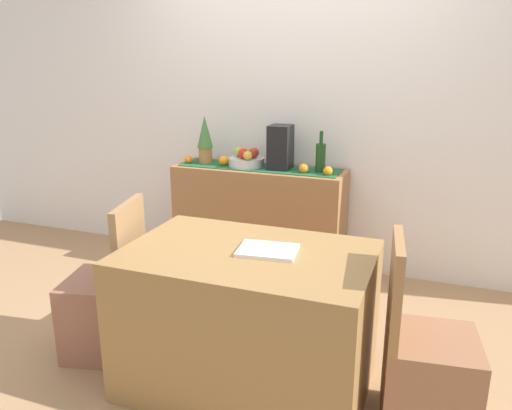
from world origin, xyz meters
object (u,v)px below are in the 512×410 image
Objects in this scene: potted_plant at (205,138)px; fruit_bowl at (247,162)px; wine_bottle at (321,157)px; sideboard_console at (259,219)px; chair_by_corner at (426,374)px; open_book at (268,250)px; dining_table at (248,320)px; coffee_maker at (280,148)px; chair_near_window at (107,309)px.

fruit_bowl is at bearing -0.00° from potted_plant.
potted_plant is (-0.93, 0.00, 0.09)m from wine_bottle.
potted_plant is (-0.35, 0.00, 0.16)m from fruit_bowl.
chair_by_corner is at bearing -47.08° from sideboard_console.
chair_by_corner is (0.77, -0.02, -0.48)m from open_book.
fruit_bowl reaches higher than sideboard_console.
wine_bottle is (0.47, 0.00, 0.53)m from sideboard_console.
open_book reaches higher than dining_table.
wine_bottle is at bearing 86.70° from open_book.
fruit_bowl is at bearing 180.00° from coffee_maker.
potted_plant is at bearing 92.21° from chair_near_window.
open_book is (0.10, 0.02, 0.38)m from dining_table.
coffee_maker is 0.88× the size of potted_plant.
chair_by_corner is (0.86, -0.00, -0.10)m from dining_table.
potted_plant is at bearing 180.00° from sideboard_console.
coffee_maker reaches higher than chair_near_window.
dining_table is (0.57, -1.43, -0.50)m from fruit_bowl.
fruit_bowl is at bearing 111.74° from dining_table.
open_book is at bearing 178.23° from chair_by_corner.
dining_table is (0.92, -1.43, -0.66)m from potted_plant.
potted_plant is at bearing 141.31° from chair_by_corner.
chair_near_window is (-0.40, -1.42, -0.15)m from sideboard_console.
coffee_maker reaches higher than sideboard_console.
open_book is (0.39, -1.41, -0.25)m from coffee_maker.
chair_by_corner is at bearing -59.13° from wine_bottle.
chair_by_corner reaches higher than dining_table.
wine_bottle is 1.80m from chair_near_window.
dining_table is at bearing -71.98° from sideboard_console.
fruit_bowl is 0.30× the size of chair_near_window.
sideboard_console is 4.34× the size of wine_bottle.
sideboard_console is at bearing 104.95° from open_book.
potted_plant is at bearing 180.00° from fruit_bowl.
chair_by_corner is (0.85, -1.43, -0.68)m from wine_bottle.
coffee_maker is 0.62m from potted_plant.
coffee_maker is 1.70m from chair_near_window.
wine_bottle is 1.54m from dining_table.
chair_by_corner is (1.16, -1.43, -0.73)m from coffee_maker.
potted_plant reaches higher than wine_bottle.
chair_near_window is at bearing 179.75° from dining_table.
sideboard_console is 3.49× the size of potted_plant.
sideboard_console is at bearing 0.00° from fruit_bowl.
potted_plant is 1.82m from dining_table.
wine_bottle is at bearing 0.00° from sideboard_console.
potted_plant reaches higher than fruit_bowl.
wine_bottle is at bearing 58.41° from chair_near_window.
sideboard_console reaches higher than open_book.
dining_table is at bearing -173.95° from open_book.
potted_plant is at bearing 180.00° from coffee_maker.
sideboard_console is at bearing 108.02° from dining_table.
fruit_bowl reaches higher than open_book.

